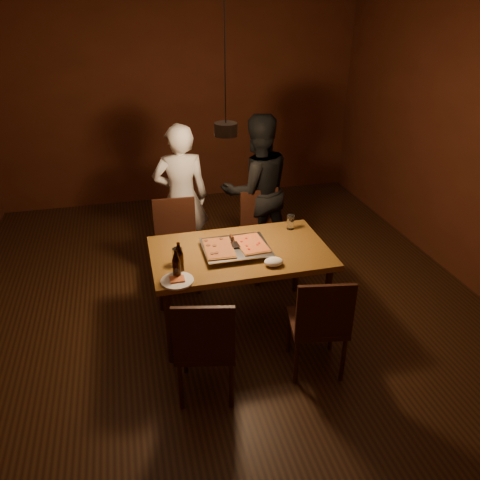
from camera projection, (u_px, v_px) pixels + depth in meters
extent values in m
plane|color=#37220F|center=(228.00, 313.00, 4.43)|extent=(6.00, 6.00, 0.00)
plane|color=#592614|center=(178.00, 101.00, 6.36)|extent=(5.00, 0.00, 5.00)
cube|color=#8D5D23|center=(240.00, 253.00, 3.98)|extent=(1.50, 0.90, 0.05)
cylinder|color=#38190F|center=(169.00, 327.00, 3.69)|extent=(0.06, 0.06, 0.70)
cylinder|color=#38190F|center=(327.00, 303.00, 3.98)|extent=(0.06, 0.06, 0.70)
cylinder|color=#38190F|center=(160.00, 278.00, 4.33)|extent=(0.06, 0.06, 0.70)
cylinder|color=#38190F|center=(297.00, 260.00, 4.62)|extent=(0.06, 0.06, 0.70)
cube|color=#38190F|center=(177.00, 249.00, 4.66)|extent=(0.44, 0.44, 0.04)
cube|color=#38190F|center=(175.00, 219.00, 4.71)|extent=(0.42, 0.05, 0.45)
cube|color=#38190F|center=(266.00, 238.00, 4.87)|extent=(0.48, 0.48, 0.04)
cube|color=#38190F|center=(259.00, 210.00, 4.91)|extent=(0.42, 0.09, 0.45)
cube|color=#38190F|center=(206.00, 344.00, 3.38)|extent=(0.50, 0.50, 0.04)
cube|color=#38190F|center=(204.00, 335.00, 3.10)|extent=(0.42, 0.12, 0.45)
cube|color=#38190F|center=(317.00, 322.00, 3.61)|extent=(0.49, 0.49, 0.04)
cube|color=#38190F|center=(325.00, 312.00, 3.33)|extent=(0.42, 0.10, 0.45)
cube|color=silver|center=(236.00, 249.00, 3.94)|extent=(0.56, 0.46, 0.05)
cube|color=maroon|center=(219.00, 248.00, 3.88)|extent=(0.25, 0.38, 0.02)
cube|color=gold|center=(251.00, 244.00, 3.95)|extent=(0.25, 0.38, 0.02)
cylinder|color=black|center=(177.00, 269.00, 3.55)|extent=(0.06, 0.06, 0.15)
cone|color=black|center=(176.00, 255.00, 3.49)|extent=(0.06, 0.06, 0.09)
cylinder|color=black|center=(179.00, 263.00, 3.62)|extent=(0.07, 0.07, 0.16)
cone|color=black|center=(178.00, 248.00, 3.56)|extent=(0.07, 0.07, 0.09)
cylinder|color=silver|center=(178.00, 256.00, 3.75)|extent=(0.08, 0.08, 0.13)
cylinder|color=silver|center=(291.00, 222.00, 4.30)|extent=(0.07, 0.07, 0.14)
cylinder|color=white|center=(177.00, 281.00, 3.53)|extent=(0.25, 0.25, 0.02)
cube|color=gold|center=(177.00, 279.00, 3.52)|extent=(0.11, 0.09, 0.01)
ellipsoid|color=white|center=(274.00, 262.00, 3.73)|extent=(0.16, 0.12, 0.07)
imported|color=silver|center=(181.00, 198.00, 4.91)|extent=(0.58, 0.39, 1.57)
imported|color=black|center=(257.00, 190.00, 5.02)|extent=(0.86, 0.70, 1.63)
cylinder|color=black|center=(226.00, 129.00, 3.62)|extent=(0.18, 0.18, 0.10)
cylinder|color=black|center=(225.00, 53.00, 3.37)|extent=(0.01, 0.01, 1.00)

